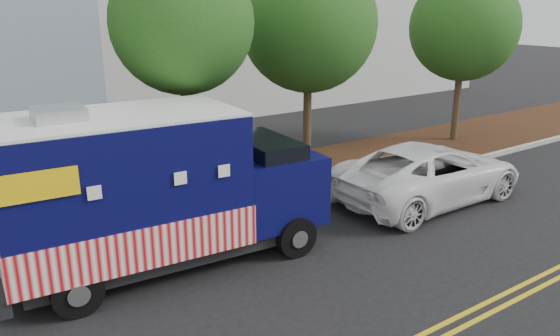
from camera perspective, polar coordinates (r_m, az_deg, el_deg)
ground at (r=11.84m, az=-8.17°, el=-9.71°), size 120.00×120.00×0.00m
curb at (r=12.96m, az=-11.01°, el=-7.03°), size 120.00×0.18×0.15m
mulch_strip at (r=14.77m, az=-14.37°, el=-4.19°), size 120.00×4.00×0.15m
tree_b at (r=13.41m, az=-10.18°, el=14.66°), size 3.39×3.39×6.51m
tree_c at (r=16.89m, az=3.01°, el=14.78°), size 4.11×4.11×6.69m
tree_d at (r=21.67m, az=18.67°, el=13.78°), size 3.95×3.95×6.35m
food_truck at (r=11.25m, az=-13.32°, el=-2.68°), size 6.81×2.95×3.51m
white_car at (r=15.45m, az=15.28°, el=-0.47°), size 5.77×2.67×1.60m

